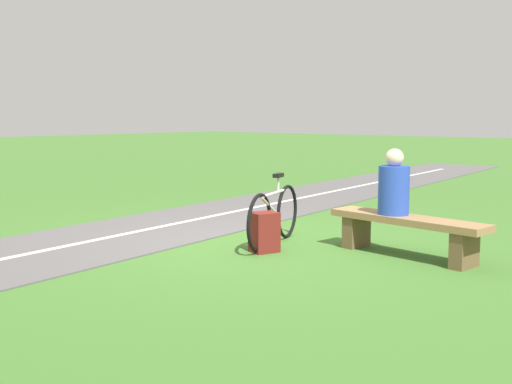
# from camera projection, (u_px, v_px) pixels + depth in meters

# --- Properties ---
(ground_plane) EXTENTS (80.00, 80.00, 0.00)m
(ground_plane) POSITION_uv_depth(u_px,v_px,m) (248.00, 242.00, 7.97)
(ground_plane) COLOR #3D6B28
(bench) EXTENTS (1.96, 0.65, 0.47)m
(bench) POSITION_uv_depth(u_px,v_px,m) (407.00, 228.00, 7.11)
(bench) COLOR #937047
(bench) RESTS_ON ground_plane
(person_seated) EXTENTS (0.40, 0.40, 0.76)m
(person_seated) POSITION_uv_depth(u_px,v_px,m) (394.00, 187.00, 7.19)
(person_seated) COLOR #2847B7
(person_seated) RESTS_ON bench
(bicycle) EXTENTS (0.54, 1.60, 0.88)m
(bicycle) POSITION_uv_depth(u_px,v_px,m) (274.00, 215.00, 7.76)
(bicycle) COLOR black
(bicycle) RESTS_ON ground_plane
(backpack) EXTENTS (0.35, 0.37, 0.47)m
(backpack) POSITION_uv_depth(u_px,v_px,m) (264.00, 232.00, 7.37)
(backpack) COLOR maroon
(backpack) RESTS_ON ground_plane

